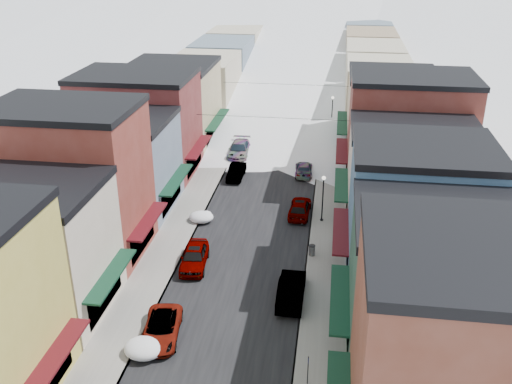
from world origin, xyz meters
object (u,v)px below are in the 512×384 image
(car_silver_sedan, at_px, (194,257))
(car_green_sedan, at_px, (291,289))
(car_dark_hatch, at_px, (236,172))
(car_white_suv, at_px, (161,329))
(streetlamp_near, at_px, (323,193))
(trash_can, at_px, (312,250))

(car_silver_sedan, height_order, car_green_sedan, car_green_sedan)
(car_silver_sedan, bearing_deg, car_dark_hatch, 84.24)
(car_white_suv, height_order, streetlamp_near, streetlamp_near)
(car_white_suv, relative_size, car_green_sedan, 0.95)
(trash_can, bearing_deg, car_dark_hatch, 120.07)
(car_white_suv, xyz_separation_m, trash_can, (9.15, 11.62, -0.08))
(car_white_suv, distance_m, car_green_sedan, 9.65)
(car_dark_hatch, bearing_deg, car_silver_sedan, -89.89)
(car_silver_sedan, xyz_separation_m, streetlamp_near, (9.69, 9.07, 2.08))
(car_green_sedan, relative_size, trash_can, 5.78)
(car_white_suv, relative_size, car_silver_sedan, 1.02)
(car_white_suv, distance_m, trash_can, 14.79)
(car_green_sedan, bearing_deg, streetlamp_near, -97.73)
(car_white_suv, bearing_deg, car_silver_sedan, 82.32)
(car_silver_sedan, xyz_separation_m, car_green_sedan, (7.96, -3.50, 0.03))
(car_white_suv, bearing_deg, trash_can, 44.29)
(car_dark_hatch, height_order, trash_can, car_dark_hatch)
(trash_can, xyz_separation_m, streetlamp_near, (0.57, 6.36, 2.30))
(car_white_suv, relative_size, trash_can, 5.51)
(car_dark_hatch, distance_m, streetlamp_near, 13.30)
(car_green_sedan, relative_size, streetlamp_near, 1.19)
(car_white_suv, distance_m, car_silver_sedan, 8.92)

